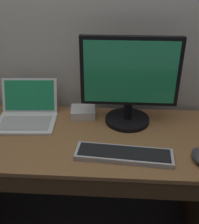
{
  "coord_description": "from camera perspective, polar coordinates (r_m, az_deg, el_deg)",
  "views": [
    {
      "loc": [
        0.17,
        -1.17,
        1.52
      ],
      "look_at": [
        0.1,
        0.0,
        0.87
      ],
      "focal_mm": 44.52,
      "sensor_mm": 36.0,
      "label": 1
    }
  ],
  "objects": [
    {
      "name": "external_drive_box",
      "position": [
        1.59,
        -3.38,
        -0.01
      ],
      "size": [
        0.15,
        0.13,
        0.05
      ],
      "primitive_type": "cube",
      "rotation": [
        0.0,
        0.0,
        0.1
      ],
      "color": "silver",
      "rests_on": "desk"
    },
    {
      "name": "external_monitor",
      "position": [
        1.43,
        6.18,
        6.21
      ],
      "size": [
        0.5,
        0.24,
        0.47
      ],
      "color": "black",
      "rests_on": "desk"
    },
    {
      "name": "wired_keyboard",
      "position": [
        1.28,
        5.03,
        -8.68
      ],
      "size": [
        0.45,
        0.15,
        0.03
      ],
      "color": "#BCBCC1",
      "rests_on": "desk"
    },
    {
      "name": "computer_mouse",
      "position": [
        1.33,
        19.71,
        -8.5
      ],
      "size": [
        0.07,
        0.12,
        0.04
      ],
      "primitive_type": "ellipsoid",
      "rotation": [
        0.0,
        0.0,
        -0.06
      ],
      "color": "#38383D",
      "rests_on": "desk"
    },
    {
      "name": "desk",
      "position": [
        1.57,
        -3.61,
        -12.97
      ],
      "size": [
        1.4,
        0.61,
        0.73
      ],
      "color": "olive",
      "rests_on": "ground"
    },
    {
      "name": "laptop_white",
      "position": [
        1.59,
        -14.67,
        -0.34
      ],
      "size": [
        0.33,
        0.31,
        0.2
      ],
      "color": "white",
      "rests_on": "desk"
    }
  ]
}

